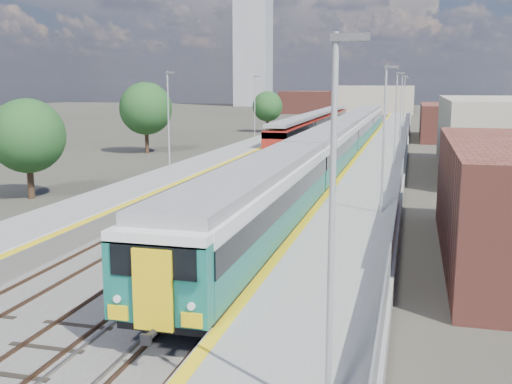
% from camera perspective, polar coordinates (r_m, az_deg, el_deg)
% --- Properties ---
extents(ground, '(320.00, 320.00, 0.00)m').
position_cam_1_polar(ground, '(60.00, 6.88, 2.95)').
color(ground, '#47443A').
rests_on(ground, ground).
extents(ballast_bed, '(10.50, 155.00, 0.06)m').
position_cam_1_polar(ballast_bed, '(62.78, 5.16, 3.34)').
color(ballast_bed, '#565451').
rests_on(ballast_bed, ground).
extents(tracks, '(8.96, 160.00, 0.17)m').
position_cam_1_polar(tracks, '(64.32, 5.94, 3.56)').
color(tracks, '#4C3323').
rests_on(tracks, ground).
extents(platform_right, '(4.70, 155.00, 8.52)m').
position_cam_1_polar(platform_right, '(61.93, 12.07, 3.52)').
color(platform_right, slate).
rests_on(platform_right, ground).
extents(platform_left, '(4.30, 155.00, 8.52)m').
position_cam_1_polar(platform_left, '(64.18, -0.84, 3.97)').
color(platform_left, slate).
rests_on(platform_left, ground).
extents(buildings, '(72.00, 185.50, 40.00)m').
position_cam_1_polar(buildings, '(149.90, 4.71, 11.47)').
color(buildings, brown).
rests_on(buildings, ground).
extents(green_train, '(3.09, 85.93, 3.40)m').
position_cam_1_polar(green_train, '(57.62, 8.15, 5.02)').
color(green_train, black).
rests_on(green_train, ground).
extents(red_train, '(2.68, 54.48, 3.39)m').
position_cam_1_polar(red_train, '(87.28, 5.77, 6.58)').
color(red_train, black).
rests_on(red_train, ground).
extents(tree_a, '(4.92, 4.92, 6.67)m').
position_cam_1_polar(tree_a, '(42.32, -20.93, 5.00)').
color(tree_a, '#382619').
rests_on(tree_a, ground).
extents(tree_b, '(5.74, 5.74, 7.78)m').
position_cam_1_polar(tree_b, '(66.95, -10.45, 7.82)').
color(tree_b, '#382619').
rests_on(tree_b, ground).
extents(tree_c, '(4.72, 4.72, 6.40)m').
position_cam_1_polar(tree_c, '(94.70, 1.10, 8.14)').
color(tree_c, '#382619').
rests_on(tree_c, ground).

